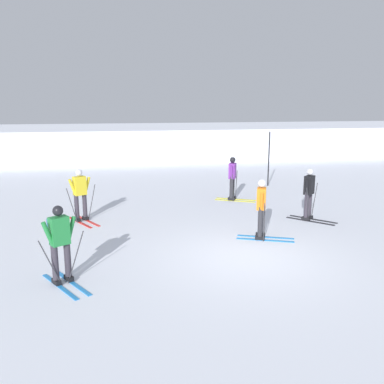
{
  "coord_description": "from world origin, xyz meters",
  "views": [
    {
      "loc": [
        -3.16,
        -9.31,
        3.8
      ],
      "look_at": [
        -0.72,
        3.69,
        0.9
      ],
      "focal_mm": 38.53,
      "sensor_mm": 36.0,
      "label": 1
    }
  ],
  "objects": [
    {
      "name": "trail_marker_pole",
      "position": [
        3.74,
        8.4,
        1.24
      ],
      "size": [
        0.06,
        0.06,
        2.48
      ],
      "primitive_type": "cylinder",
      "color": "black",
      "rests_on": "ground"
    },
    {
      "name": "ground_plane",
      "position": [
        0.0,
        0.0,
        0.0
      ],
      "size": [
        120.0,
        120.0,
        0.0
      ],
      "primitive_type": "plane",
      "color": "silver"
    },
    {
      "name": "skier_yellow",
      "position": [
        -4.31,
        4.06,
        0.92
      ],
      "size": [
        1.11,
        1.57,
        1.71
      ],
      "color": "red",
      "rests_on": "ground"
    },
    {
      "name": "skier_black",
      "position": [
        2.99,
        2.81,
        0.92
      ],
      "size": [
        1.37,
        1.41,
        1.71
      ],
      "color": "black",
      "rests_on": "ground"
    },
    {
      "name": "skier_orange",
      "position": [
        0.81,
        1.28,
        0.92
      ],
      "size": [
        1.62,
        0.96,
        1.71
      ],
      "color": "#237AC6",
      "rests_on": "ground"
    },
    {
      "name": "far_snow_ridge",
      "position": [
        0.0,
        20.28,
        1.05
      ],
      "size": [
        80.0,
        9.19,
        2.09
      ],
      "primitive_type": "cube",
      "color": "silver",
      "rests_on": "ground"
    },
    {
      "name": "skier_green",
      "position": [
        -4.38,
        -0.7,
        0.95
      ],
      "size": [
        1.14,
        1.56,
        1.71
      ],
      "color": "#237AC6",
      "rests_on": "ground"
    },
    {
      "name": "skier_purple",
      "position": [
        1.33,
        5.97,
        0.92
      ],
      "size": [
        1.59,
        1.06,
        1.71
      ],
      "color": "gold",
      "rests_on": "ground"
    }
  ]
}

